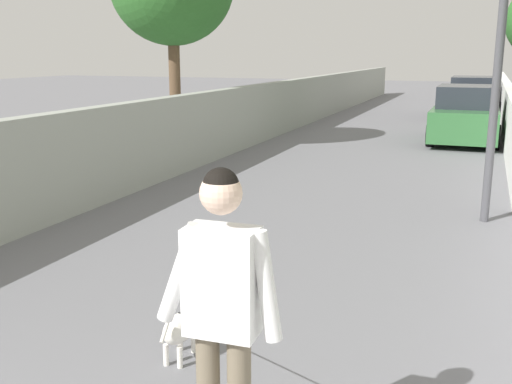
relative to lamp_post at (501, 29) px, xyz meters
The scene contains 7 objects.
ground_plane 6.52m from the lamp_post, 27.05° to the left, with size 80.00×80.00×0.00m, color slate.
wall_left 7.05m from the lamp_post, 61.13° to the left, with size 48.00×0.30×1.57m, color #999E93.
lamp_post is the anchor object (origin of this frame).
person_skateboarder 6.76m from the lamp_post, 168.33° to the left, with size 0.24×0.71×1.78m.
dog 6.15m from the lamp_post, 156.31° to the left, with size 1.58×1.06×1.06m.
car_near 8.61m from the lamp_post, ahead, with size 3.87×1.80×1.54m.
car_far 15.16m from the lamp_post, ahead, with size 4.18×1.80×1.54m.
Camera 1 is at (-0.36, -2.56, 2.42)m, focal length 41.91 mm.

